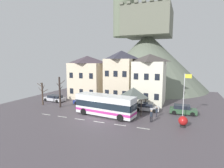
{
  "coord_description": "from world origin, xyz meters",
  "views": [
    {
      "loc": [
        11.83,
        -22.16,
        8.36
      ],
      "look_at": [
        1.03,
        4.59,
        4.4
      ],
      "focal_mm": 28.86,
      "sensor_mm": 36.0,
      "label": 1
    }
  ],
  "objects_px": {
    "parked_car_01": "(183,110)",
    "parked_car_00": "(85,101)",
    "townhouse_01": "(121,76)",
    "parked_car_03": "(146,107)",
    "pedestrian_00": "(157,111)",
    "hilltop_castle": "(147,57)",
    "bus_shelter": "(133,92)",
    "public_bench": "(138,105)",
    "townhouse_00": "(88,77)",
    "townhouse_02": "(149,79)",
    "pedestrian_01": "(151,115)",
    "transit_bus": "(105,105)",
    "parked_car_02": "(54,98)",
    "harbour_buoy": "(183,121)",
    "bare_tree_00": "(60,92)",
    "bare_tree_01": "(42,93)",
    "flagpole": "(185,92)"
  },
  "relations": [
    {
      "from": "harbour_buoy",
      "to": "townhouse_02",
      "type": "bearing_deg",
      "value": 119.79
    },
    {
      "from": "townhouse_01",
      "to": "parked_car_03",
      "type": "distance_m",
      "value": 9.72
    },
    {
      "from": "bus_shelter",
      "to": "townhouse_02",
      "type": "bearing_deg",
      "value": 80.0
    },
    {
      "from": "parked_car_01",
      "to": "townhouse_00",
      "type": "bearing_deg",
      "value": 163.19
    },
    {
      "from": "parked_car_02",
      "to": "pedestrian_00",
      "type": "xyz_separation_m",
      "value": [
        20.53,
        -2.49,
        0.21
      ]
    },
    {
      "from": "parked_car_02",
      "to": "bare_tree_00",
      "type": "distance_m",
      "value": 5.67
    },
    {
      "from": "townhouse_02",
      "to": "parked_car_01",
      "type": "xyz_separation_m",
      "value": [
        6.15,
        -5.13,
        -3.99
      ]
    },
    {
      "from": "townhouse_00",
      "to": "parked_car_03",
      "type": "xyz_separation_m",
      "value": [
        13.84,
        -5.23,
        -3.91
      ]
    },
    {
      "from": "hilltop_castle",
      "to": "bus_shelter",
      "type": "distance_m",
      "value": 26.9
    },
    {
      "from": "townhouse_02",
      "to": "pedestrian_01",
      "type": "relative_size",
      "value": 5.7
    },
    {
      "from": "transit_bus",
      "to": "townhouse_01",
      "type": "bearing_deg",
      "value": 103.13
    },
    {
      "from": "parked_car_03",
      "to": "pedestrian_00",
      "type": "distance_m",
      "value": 3.31
    },
    {
      "from": "pedestrian_00",
      "to": "bare_tree_01",
      "type": "distance_m",
      "value": 20.67
    },
    {
      "from": "townhouse_01",
      "to": "parked_car_00",
      "type": "relative_size",
      "value": 2.51
    },
    {
      "from": "pedestrian_01",
      "to": "townhouse_02",
      "type": "bearing_deg",
      "value": 102.21
    },
    {
      "from": "hilltop_castle",
      "to": "bus_shelter",
      "type": "bearing_deg",
      "value": -83.13
    },
    {
      "from": "hilltop_castle",
      "to": "townhouse_02",
      "type": "bearing_deg",
      "value": -77.22
    },
    {
      "from": "bus_shelter",
      "to": "pedestrian_00",
      "type": "xyz_separation_m",
      "value": [
        3.86,
        -1.25,
        -2.33
      ]
    },
    {
      "from": "parked_car_02",
      "to": "harbour_buoy",
      "type": "distance_m",
      "value": 24.73
    },
    {
      "from": "townhouse_00",
      "to": "public_bench",
      "type": "distance_m",
      "value": 13.42
    },
    {
      "from": "pedestrian_01",
      "to": "flagpole",
      "type": "height_order",
      "value": "flagpole"
    },
    {
      "from": "hilltop_castle",
      "to": "public_bench",
      "type": "relative_size",
      "value": 19.21
    },
    {
      "from": "townhouse_02",
      "to": "bare_tree_01",
      "type": "distance_m",
      "value": 20.15
    },
    {
      "from": "townhouse_01",
      "to": "transit_bus",
      "type": "relative_size",
      "value": 1.08
    },
    {
      "from": "flagpole",
      "to": "townhouse_00",
      "type": "bearing_deg",
      "value": 160.59
    },
    {
      "from": "hilltop_castle",
      "to": "bare_tree_01",
      "type": "distance_m",
      "value": 31.81
    },
    {
      "from": "parked_car_01",
      "to": "parked_car_00",
      "type": "bearing_deg",
      "value": 178.61
    },
    {
      "from": "pedestrian_01",
      "to": "bare_tree_00",
      "type": "distance_m",
      "value": 16.32
    },
    {
      "from": "bus_shelter",
      "to": "harbour_buoy",
      "type": "height_order",
      "value": "bus_shelter"
    },
    {
      "from": "transit_bus",
      "to": "parked_car_02",
      "type": "bearing_deg",
      "value": 167.15
    },
    {
      "from": "parked_car_00",
      "to": "pedestrian_00",
      "type": "height_order",
      "value": "pedestrian_00"
    },
    {
      "from": "flagpole",
      "to": "hilltop_castle",
      "type": "bearing_deg",
      "value": 111.96
    },
    {
      "from": "parked_car_03",
      "to": "harbour_buoy",
      "type": "height_order",
      "value": "harbour_buoy"
    },
    {
      "from": "townhouse_02",
      "to": "townhouse_01",
      "type": "bearing_deg",
      "value": 176.57
    },
    {
      "from": "parked_car_01",
      "to": "harbour_buoy",
      "type": "distance_m",
      "value": 5.81
    },
    {
      "from": "public_bench",
      "to": "bus_shelter",
      "type": "bearing_deg",
      "value": -92.25
    },
    {
      "from": "townhouse_01",
      "to": "public_bench",
      "type": "bearing_deg",
      "value": -45.46
    },
    {
      "from": "townhouse_00",
      "to": "flagpole",
      "type": "distance_m",
      "value": 20.7
    },
    {
      "from": "hilltop_castle",
      "to": "bare_tree_01",
      "type": "relative_size",
      "value": 7.87
    },
    {
      "from": "bare_tree_01",
      "to": "parked_car_03",
      "type": "bearing_deg",
      "value": 9.82
    },
    {
      "from": "townhouse_00",
      "to": "pedestrian_00",
      "type": "height_order",
      "value": "townhouse_00"
    },
    {
      "from": "pedestrian_00",
      "to": "public_bench",
      "type": "height_order",
      "value": "pedestrian_00"
    },
    {
      "from": "townhouse_00",
      "to": "pedestrian_01",
      "type": "height_order",
      "value": "townhouse_00"
    },
    {
      "from": "bus_shelter",
      "to": "pedestrian_00",
      "type": "relative_size",
      "value": 2.68
    },
    {
      "from": "parked_car_03",
      "to": "harbour_buoy",
      "type": "relative_size",
      "value": 2.95
    },
    {
      "from": "flagpole",
      "to": "bus_shelter",
      "type": "bearing_deg",
      "value": 177.87
    },
    {
      "from": "pedestrian_01",
      "to": "public_bench",
      "type": "relative_size",
      "value": 0.95
    },
    {
      "from": "public_bench",
      "to": "flagpole",
      "type": "distance_m",
      "value": 8.55
    },
    {
      "from": "townhouse_02",
      "to": "pedestrian_01",
      "type": "xyz_separation_m",
      "value": [
        2.3,
        -10.62,
        -3.72
      ]
    },
    {
      "from": "townhouse_01",
      "to": "transit_bus",
      "type": "xyz_separation_m",
      "value": [
        1.19,
        -10.74,
        -3.48
      ]
    }
  ]
}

